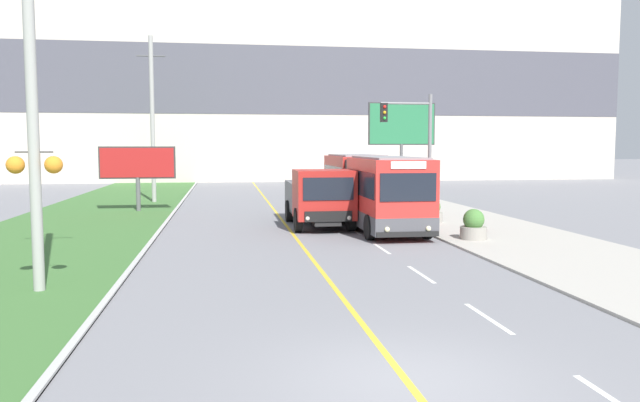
{
  "coord_description": "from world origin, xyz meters",
  "views": [
    {
      "loc": [
        -2.77,
        -9.16,
        3.67
      ],
      "look_at": [
        1.1,
        16.19,
        1.4
      ],
      "focal_mm": 35.0,
      "sensor_mm": 36.0,
      "label": 1
    }
  ],
  "objects_px": {
    "utility_pole_near": "(31,87)",
    "planter_round_second": "(432,212)",
    "traffic_light_mast": "(415,144)",
    "utility_pole_far": "(152,119)",
    "dump_truck": "(321,199)",
    "car_distant": "(318,186)",
    "planter_round_third": "(400,201)",
    "billboard_large": "(402,127)",
    "planter_round_near": "(474,226)",
    "billboard_small": "(137,165)",
    "city_bus": "(370,189)"
  },
  "relations": [
    {
      "from": "city_bus",
      "to": "car_distant",
      "type": "bearing_deg",
      "value": 89.92
    },
    {
      "from": "dump_truck",
      "to": "billboard_small",
      "type": "distance_m",
      "value": 12.63
    },
    {
      "from": "utility_pole_near",
      "to": "planter_round_near",
      "type": "xyz_separation_m",
      "value": [
        14.14,
        6.3,
        -4.51
      ]
    },
    {
      "from": "planter_round_second",
      "to": "dump_truck",
      "type": "bearing_deg",
      "value": -171.92
    },
    {
      "from": "utility_pole_far",
      "to": "billboard_large",
      "type": "height_order",
      "value": "utility_pole_far"
    },
    {
      "from": "utility_pole_far",
      "to": "planter_round_third",
      "type": "bearing_deg",
      "value": -30.18
    },
    {
      "from": "dump_truck",
      "to": "planter_round_third",
      "type": "relative_size",
      "value": 5.49
    },
    {
      "from": "utility_pole_far",
      "to": "traffic_light_mast",
      "type": "distance_m",
      "value": 20.23
    },
    {
      "from": "planter_round_near",
      "to": "traffic_light_mast",
      "type": "bearing_deg",
      "value": 111.3
    },
    {
      "from": "planter_round_third",
      "to": "city_bus",
      "type": "bearing_deg",
      "value": -119.6
    },
    {
      "from": "traffic_light_mast",
      "to": "billboard_large",
      "type": "xyz_separation_m",
      "value": [
        4.81,
        18.82,
        1.34
      ]
    },
    {
      "from": "car_distant",
      "to": "planter_round_third",
      "type": "bearing_deg",
      "value": -76.73
    },
    {
      "from": "car_distant",
      "to": "utility_pole_far",
      "type": "relative_size",
      "value": 0.4
    },
    {
      "from": "dump_truck",
      "to": "billboard_large",
      "type": "relative_size",
      "value": 0.97
    },
    {
      "from": "dump_truck",
      "to": "planter_round_third",
      "type": "xyz_separation_m",
      "value": [
        5.38,
        6.15,
        -0.72
      ]
    },
    {
      "from": "planter_round_near",
      "to": "billboard_small",
      "type": "bearing_deg",
      "value": 137.0
    },
    {
      "from": "traffic_light_mast",
      "to": "planter_round_second",
      "type": "xyz_separation_m",
      "value": [
        1.51,
        2.0,
        -3.19
      ]
    },
    {
      "from": "car_distant",
      "to": "billboard_small",
      "type": "relative_size",
      "value": 1.03
    },
    {
      "from": "billboard_large",
      "to": "planter_round_second",
      "type": "bearing_deg",
      "value": -101.13
    },
    {
      "from": "billboard_large",
      "to": "dump_truck",
      "type": "bearing_deg",
      "value": -116.48
    },
    {
      "from": "utility_pole_near",
      "to": "billboard_small",
      "type": "xyz_separation_m",
      "value": [
        -0.16,
        19.63,
        -2.47
      ]
    },
    {
      "from": "car_distant",
      "to": "traffic_light_mast",
      "type": "bearing_deg",
      "value": -85.89
    },
    {
      "from": "utility_pole_near",
      "to": "billboard_large",
      "type": "xyz_separation_m",
      "value": [
        17.64,
        28.49,
        -0.01
      ]
    },
    {
      "from": "traffic_light_mast",
      "to": "planter_round_second",
      "type": "bearing_deg",
      "value": 53.06
    },
    {
      "from": "billboard_small",
      "to": "planter_round_third",
      "type": "distance_m",
      "value": 14.79
    },
    {
      "from": "billboard_large",
      "to": "city_bus",
      "type": "bearing_deg",
      "value": -110.73
    },
    {
      "from": "planter_round_second",
      "to": "car_distant",
      "type": "bearing_deg",
      "value": 99.46
    },
    {
      "from": "dump_truck",
      "to": "billboard_small",
      "type": "xyz_separation_m",
      "value": [
        -9.04,
        8.73,
        1.29
      ]
    },
    {
      "from": "utility_pole_far",
      "to": "billboard_large",
      "type": "xyz_separation_m",
      "value": [
        17.55,
        3.19,
        -0.31
      ]
    },
    {
      "from": "dump_truck",
      "to": "car_distant",
      "type": "relative_size",
      "value": 1.54
    },
    {
      "from": "planter_round_second",
      "to": "billboard_small",
      "type": "bearing_deg",
      "value": 151.23
    },
    {
      "from": "planter_round_third",
      "to": "planter_round_second",
      "type": "bearing_deg",
      "value": -89.29
    },
    {
      "from": "traffic_light_mast",
      "to": "billboard_large",
      "type": "distance_m",
      "value": 19.47
    },
    {
      "from": "planter_round_second",
      "to": "planter_round_third",
      "type": "height_order",
      "value": "planter_round_third"
    },
    {
      "from": "utility_pole_near",
      "to": "utility_pole_far",
      "type": "height_order",
      "value": "utility_pole_near"
    },
    {
      "from": "dump_truck",
      "to": "city_bus",
      "type": "bearing_deg",
      "value": 23.97
    },
    {
      "from": "dump_truck",
      "to": "traffic_light_mast",
      "type": "xyz_separation_m",
      "value": [
        3.95,
        -1.23,
        2.41
      ]
    },
    {
      "from": "billboard_small",
      "to": "planter_round_third",
      "type": "relative_size",
      "value": 3.44
    },
    {
      "from": "car_distant",
      "to": "utility_pole_near",
      "type": "relative_size",
      "value": 0.4
    },
    {
      "from": "traffic_light_mast",
      "to": "utility_pole_far",
      "type": "bearing_deg",
      "value": 129.19
    },
    {
      "from": "city_bus",
      "to": "billboard_small",
      "type": "distance_m",
      "value": 13.88
    },
    {
      "from": "traffic_light_mast",
      "to": "billboard_small",
      "type": "height_order",
      "value": "traffic_light_mast"
    },
    {
      "from": "utility_pole_far",
      "to": "planter_round_near",
      "type": "bearing_deg",
      "value": -53.51
    },
    {
      "from": "dump_truck",
      "to": "billboard_small",
      "type": "relative_size",
      "value": 1.59
    },
    {
      "from": "car_distant",
      "to": "planter_round_second",
      "type": "xyz_separation_m",
      "value": [
        2.9,
        -17.37,
        -0.13
      ]
    },
    {
      "from": "dump_truck",
      "to": "planter_round_near",
      "type": "xyz_separation_m",
      "value": [
        5.26,
        -4.6,
        -0.74
      ]
    },
    {
      "from": "utility_pole_near",
      "to": "billboard_large",
      "type": "height_order",
      "value": "utility_pole_near"
    },
    {
      "from": "dump_truck",
      "to": "utility_pole_far",
      "type": "distance_m",
      "value": 17.35
    },
    {
      "from": "utility_pole_near",
      "to": "planter_round_second",
      "type": "xyz_separation_m",
      "value": [
        14.33,
        11.68,
        -4.54
      ]
    },
    {
      "from": "dump_truck",
      "to": "planter_round_second",
      "type": "distance_m",
      "value": 5.56
    }
  ]
}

